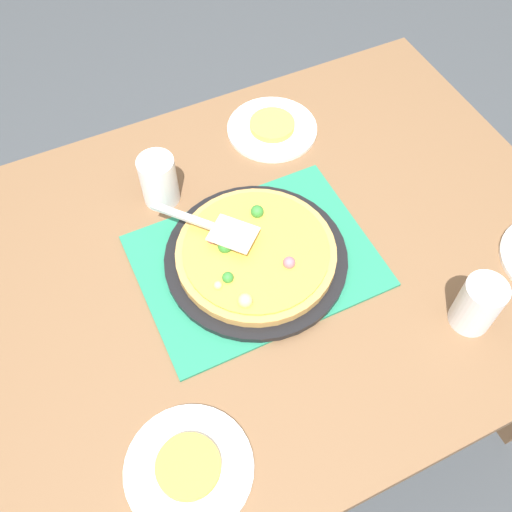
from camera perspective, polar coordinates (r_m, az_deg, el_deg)
name	(u,v)px	position (r m, az deg, el deg)	size (l,w,h in m)	color
ground_plane	(256,391)	(1.89, 0.00, -13.09)	(8.00, 8.00, 0.00)	#3D4247
dining_table	(256,288)	(1.30, 0.00, -3.15)	(1.40, 1.00, 0.75)	brown
placemat	(256,261)	(1.21, 0.00, -0.45)	(0.48, 0.36, 0.01)	#237F5B
pizza_pan	(256,258)	(1.20, 0.00, -0.19)	(0.38, 0.38, 0.01)	black
pizza	(256,253)	(1.18, -0.04, 0.32)	(0.33, 0.33, 0.05)	tan
plate_near_left	(272,129)	(1.46, 1.59, 12.39)	(0.22, 0.22, 0.01)	white
plate_far_right	(189,468)	(1.04, -6.61, -20.04)	(0.22, 0.22, 0.01)	white
served_slice_left	(272,125)	(1.45, 1.60, 12.76)	(0.11, 0.11, 0.02)	#EAB747
served_slice_right	(188,467)	(1.03, -6.68, -19.86)	(0.11, 0.11, 0.02)	gold
cup_near	(478,304)	(1.17, 20.98, -4.46)	(0.08, 0.08, 0.12)	white
cup_far	(159,180)	(1.28, -9.54, 7.35)	(0.08, 0.08, 0.12)	white
pizza_server	(212,226)	(1.18, -4.37, 2.93)	(0.18, 0.20, 0.01)	silver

